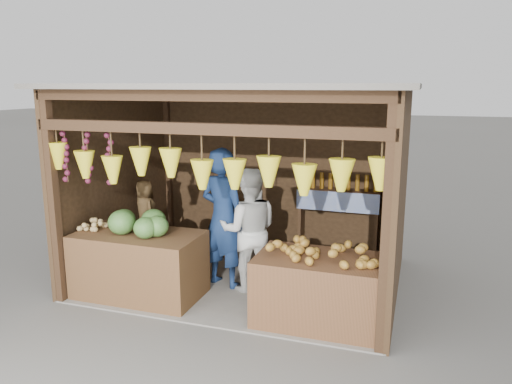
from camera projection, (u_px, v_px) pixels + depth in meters
ground at (247, 278)px, 6.97m from camera, size 80.00×80.00×0.00m
stall_structure at (243, 160)px, 6.59m from camera, size 4.30×3.30×2.66m
back_shelf at (339, 203)px, 7.65m from camera, size 1.25×0.32×1.32m
counter_left at (139, 265)px, 6.30m from camera, size 1.57×0.85×0.83m
counter_right at (323, 291)px, 5.57m from camera, size 1.50×0.85×0.78m
stool at (147, 251)px, 7.62m from camera, size 0.32×0.32×0.30m
man_standing at (223, 218)px, 6.53m from camera, size 0.78×0.62×1.87m
woman_standing at (249, 230)px, 6.44m from camera, size 0.94×0.83×1.62m
vendor_seated at (145, 212)px, 7.49m from camera, size 0.55×0.51×0.95m
melon_pile at (138, 221)px, 6.19m from camera, size 1.00×0.50×0.32m
tanfruit_pile at (93, 224)px, 6.38m from camera, size 0.34×0.40×0.13m
mango_pile at (324, 249)px, 5.45m from camera, size 1.40×0.64×0.22m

